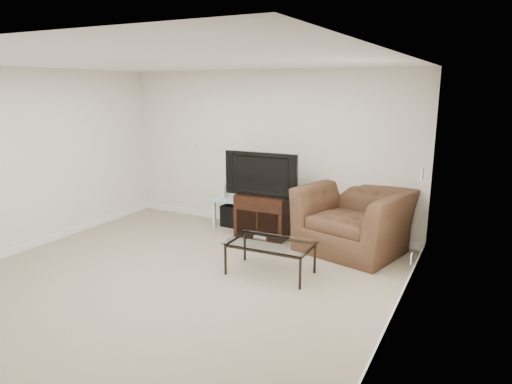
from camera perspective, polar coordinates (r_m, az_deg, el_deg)
The scene contains 18 objects.
floor at distance 5.56m, azimuth -10.55°, elevation -11.07°, with size 5.00×5.00×0.00m, color tan.
ceiling at distance 5.08m, azimuth -11.77°, elevation 15.61°, with size 5.00×5.00×0.00m, color white.
wall_back at distance 7.26m, azimuth 1.25°, elevation 5.19°, with size 5.00×0.02×2.50m, color silver.
wall_left at distance 7.00m, azimuth -27.40°, elevation 3.40°, with size 0.02×5.00×2.50m, color silver.
wall_right at distance 4.14m, azimuth 17.14°, elevation -1.58°, with size 0.02×5.00×2.50m, color silver.
plate_back at distance 7.97m, azimuth -7.89°, elevation 5.78°, with size 0.12×0.02×0.12m, color white.
plate_right_switch at distance 5.68m, azimuth 20.05°, elevation 2.13°, with size 0.02×0.09×0.13m, color white.
plate_right_outlet at distance 5.65m, azimuth 18.86°, elevation -7.88°, with size 0.02×0.08×0.12m, color white.
tv_stand at distance 6.97m, azimuth 1.09°, elevation -2.89°, with size 0.79×0.55×0.66m, color black, non-canonical shape.
dvd_player at distance 6.88m, azimuth 0.95°, elevation -1.23°, with size 0.45×0.31×0.06m, color black.
television at distance 6.79m, azimuth 1.00°, elevation 2.38°, with size 1.06×0.21×0.66m, color black.
side_table at distance 7.52m, azimuth -2.94°, elevation -2.44°, with size 0.50×0.50×0.48m, color silver, non-canonical shape.
subwoofer at distance 7.54m, azimuth -2.66°, elevation -2.94°, with size 0.36×0.36×0.36m, color black.
game_console at distance 7.47m, azimuth -3.85°, elevation 0.20°, with size 0.05×0.16×0.22m, color white.
game_case at distance 7.39m, azimuth -2.63°, elevation -0.05°, with size 0.05×0.14×0.19m, color silver.
recliner at distance 6.43m, azimuth 12.13°, elevation -2.11°, with size 1.37×0.89×1.19m, color #49351D.
coffee_table at distance 5.63m, azimuth 1.80°, elevation -8.26°, with size 1.04×0.59×0.41m, color black, non-canonical shape.
remote at distance 5.70m, azimuth 0.49°, elevation -5.67°, with size 0.16×0.05×0.02m, color #B2B2B7.
Camera 1 is at (3.19, -3.95, 2.26)m, focal length 32.00 mm.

